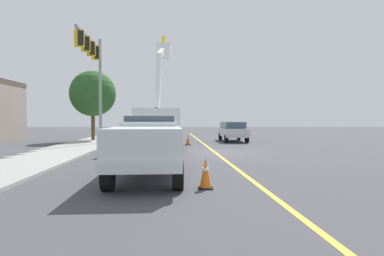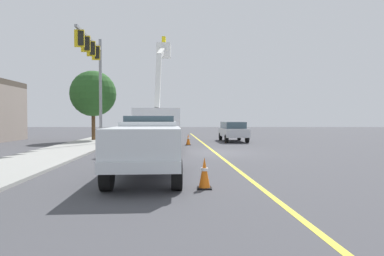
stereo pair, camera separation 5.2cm
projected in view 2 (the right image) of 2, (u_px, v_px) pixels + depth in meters
The scene contains 10 objects.
ground at pixel (215, 153), 19.05m from camera, with size 120.00×120.00×0.00m, color #47474C.
sidewalk_far_side at pixel (59, 153), 18.50m from camera, with size 60.00×3.60×0.12m, color #9E9E99.
lane_centre_stripe at pixel (215, 153), 19.05m from camera, with size 50.00×0.16×0.01m, color yellow.
utility_bucket_truck at pixel (159, 124), 20.82m from camera, with size 8.33×2.97×7.33m.
service_pickup_truck at pixel (147, 144), 10.74m from camera, with size 5.71×2.44×2.06m.
passing_minivan at pixel (233, 130), 28.52m from camera, with size 4.90×2.17×1.69m.
traffic_cone_leading at pixel (204, 173), 9.19m from camera, with size 0.40×0.40×0.88m.
traffic_cone_mid_front at pixel (188, 140), 24.56m from camera, with size 0.40×0.40×0.84m.
traffic_signal_mast at pixel (94, 64), 22.54m from camera, with size 6.39×0.80×7.92m.
street_tree_right at pixel (93, 94), 28.73m from camera, with size 3.97×3.97×6.15m.
Camera 2 is at (-18.99, 1.44, 1.95)m, focal length 30.79 mm.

